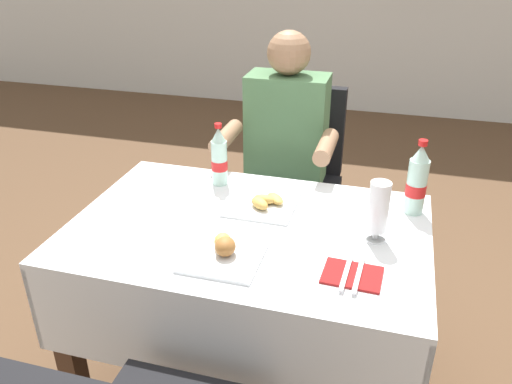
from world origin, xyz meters
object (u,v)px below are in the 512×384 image
object	(u,v)px
main_dining_table	(248,267)
plate_far_diner	(263,203)
seated_diner_far	(283,155)
cola_bottle_primary	(219,158)
cola_bottle_secondary	(417,182)
beer_glass_left	(378,210)
napkin_cutlery_set	(352,275)
plate_near_camera	(224,251)
chair_far_diner_seat	(294,177)

from	to	relation	value
main_dining_table	plate_far_diner	size ratio (longest dim) A/B	4.93
main_dining_table	seated_diner_far	world-z (taller)	seated_diner_far
plate_far_diner	cola_bottle_primary	distance (m)	0.27
plate_far_diner	cola_bottle_secondary	size ratio (longest dim) A/B	0.90
beer_glass_left	napkin_cutlery_set	distance (m)	0.25
main_dining_table	cola_bottle_secondary	distance (m)	0.66
plate_far_diner	cola_bottle_secondary	distance (m)	0.55
plate_far_diner	beer_glass_left	xyz separation A→B (m)	(0.41, -0.12, 0.09)
plate_near_camera	seated_diner_far	bearing A→B (deg)	90.89
seated_diner_far	cola_bottle_secondary	world-z (taller)	seated_diner_far
plate_near_camera	chair_far_diner_seat	bearing A→B (deg)	88.91
chair_far_diner_seat	napkin_cutlery_set	xyz separation A→B (m)	(0.37, -0.99, 0.18)
plate_near_camera	napkin_cutlery_set	world-z (taller)	plate_near_camera
plate_near_camera	napkin_cutlery_set	xyz separation A→B (m)	(0.39, 0.01, -0.01)
chair_far_diner_seat	cola_bottle_secondary	xyz separation A→B (m)	(0.54, -0.54, 0.30)
seated_diner_far	cola_bottle_primary	xyz separation A→B (m)	(-0.17, -0.40, 0.13)
plate_far_diner	main_dining_table	bearing A→B (deg)	-95.12
main_dining_table	plate_far_diner	world-z (taller)	plate_far_diner
beer_glass_left	plate_near_camera	bearing A→B (deg)	-152.68
cola_bottle_primary	napkin_cutlery_set	xyz separation A→B (m)	(0.57, -0.48, -0.10)
plate_near_camera	napkin_cutlery_set	distance (m)	0.39
plate_far_diner	napkin_cutlery_set	xyz separation A→B (m)	(0.36, -0.34, -0.01)
cola_bottle_secondary	beer_glass_left	bearing A→B (deg)	-117.53
main_dining_table	napkin_cutlery_set	xyz separation A→B (m)	(0.37, -0.19, 0.18)
chair_far_diner_seat	cola_bottle_secondary	size ratio (longest dim) A/B	3.55
beer_glass_left	cola_bottle_primary	xyz separation A→B (m)	(-0.62, 0.26, 0.00)
seated_diner_far	cola_bottle_primary	size ratio (longest dim) A/B	5.03
chair_far_diner_seat	cola_bottle_primary	xyz separation A→B (m)	(-0.20, -0.51, 0.29)
beer_glass_left	cola_bottle_secondary	xyz separation A→B (m)	(0.12, 0.22, 0.01)
cola_bottle_primary	napkin_cutlery_set	size ratio (longest dim) A/B	1.30
plate_near_camera	plate_far_diner	bearing A→B (deg)	84.71
chair_far_diner_seat	plate_near_camera	bearing A→B (deg)	-91.09
plate_far_diner	napkin_cutlery_set	distance (m)	0.50
plate_far_diner	cola_bottle_primary	size ratio (longest dim) A/B	0.98
plate_far_diner	chair_far_diner_seat	bearing A→B (deg)	91.18
beer_glass_left	seated_diner_far	bearing A→B (deg)	124.67
beer_glass_left	chair_far_diner_seat	bearing A→B (deg)	118.83
plate_near_camera	cola_bottle_primary	bearing A→B (deg)	110.51
main_dining_table	plate_near_camera	distance (m)	0.28
seated_diner_far	main_dining_table	bearing A→B (deg)	-87.27
main_dining_table	cola_bottle_primary	size ratio (longest dim) A/B	4.83
main_dining_table	beer_glass_left	distance (m)	0.51
plate_near_camera	cola_bottle_secondary	xyz separation A→B (m)	(0.56, 0.45, 0.10)
seated_diner_far	plate_far_diner	size ratio (longest dim) A/B	5.14
napkin_cutlery_set	cola_bottle_secondary	bearing A→B (deg)	69.61
main_dining_table	cola_bottle_secondary	bearing A→B (deg)	25.15
plate_near_camera	plate_far_diner	distance (m)	0.35
seated_diner_far	beer_glass_left	xyz separation A→B (m)	(0.45, -0.66, 0.13)
main_dining_table	plate_near_camera	xyz separation A→B (m)	(-0.02, -0.20, 0.19)
seated_diner_far	napkin_cutlery_set	world-z (taller)	seated_diner_far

